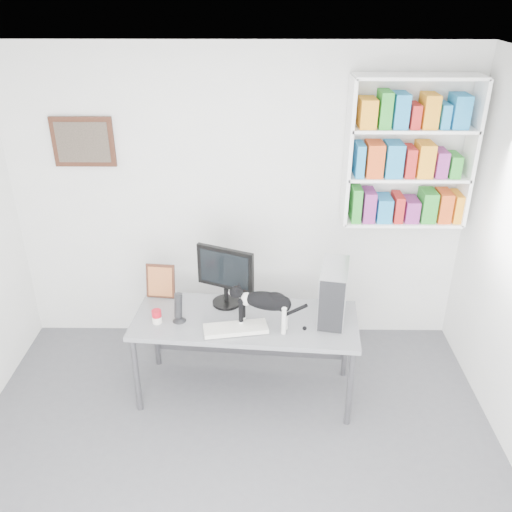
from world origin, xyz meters
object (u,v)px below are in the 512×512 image
Objects in this scene: pc_tower at (333,292)px; leaning_print at (160,280)px; monitor at (226,276)px; soup_can at (157,317)px; cat at (265,310)px; bookshelf at (409,153)px; keyboard at (236,328)px; speaker at (178,307)px; desk at (246,356)px.

leaning_print is (-1.40, 0.30, -0.07)m from pc_tower.
monitor reaches higher than leaning_print.
soup_can is 0.20× the size of cat.
bookshelf is 11.26× the size of soup_can.
keyboard is (0.09, -0.38, -0.24)m from monitor.
speaker is 0.84× the size of leaning_print.
monitor is 1.17× the size of pc_tower.
cat reaches higher than soup_can.
leaning_print reaches higher than desk.
keyboard is 1.62× the size of leaning_print.
desk is 7.04× the size of speaker.
soup_can is (0.03, -0.40, -0.09)m from leaning_print.
keyboard is at bearing -31.74° from leaning_print.
desk is 0.42m from keyboard.
cat reaches higher than speaker.
monitor reaches higher than desk.
keyboard is at bearing -146.53° from bookshelf.
bookshelf is at bearing 23.66° from keyboard.
keyboard is at bearing -52.95° from monitor.
pc_tower reaches higher than speaker.
cat is (0.87, -0.47, 0.02)m from leaning_print.
pc_tower reaches higher than leaning_print.
leaning_print is at bearing 178.96° from pc_tower.
desk is at bearing 153.99° from cat.
speaker is at bearing 9.21° from soup_can.
leaning_print is at bearing 94.43° from soup_can.
soup_can is (-0.17, -0.03, -0.07)m from speaker.
speaker reaches higher than soup_can.
cat is at bearing -24.63° from monitor.
speaker is 0.46× the size of cat.
soup_can is at bearing -170.23° from cat.
speaker is at bearing 154.40° from keyboard.
bookshelf reaches higher than pc_tower.
speaker is (-1.20, -0.07, -0.10)m from pc_tower.
bookshelf reaches higher than soup_can.
bookshelf is 2.30m from leaning_print.
soup_can is (-0.52, -0.28, -0.20)m from monitor.
monitor reaches higher than soup_can.
monitor reaches higher than speaker.
leaning_print is 0.98m from cat.
desk is 15.97× the size of soup_can.
leaning_print reaches higher than soup_can.
monitor is 0.46m from speaker.
bookshelf is 2.24m from speaker.
leaning_print is 2.71× the size of soup_can.
soup_can is at bearing -164.80° from pc_tower.
cat is at bearing 13.14° from speaker.
bookshelf is 2.80× the size of pc_tower.
speaker is (-0.35, -0.26, -0.13)m from monitor.
cat is at bearing -1.93° from keyboard.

